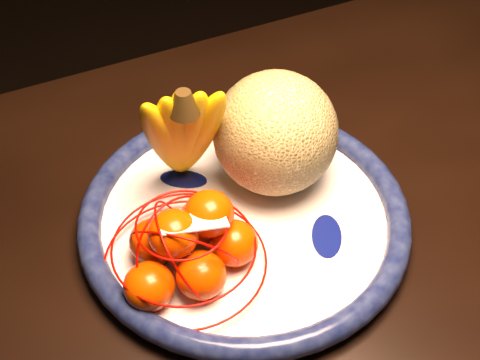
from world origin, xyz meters
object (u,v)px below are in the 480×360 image
dining_table (205,341)px  mandarin_bag (188,246)px  fruit_bowl (244,216)px  banana_bunch (182,130)px  cantaloupe (275,133)px

dining_table → mandarin_bag: bearing=85.4°
dining_table → fruit_bowl: bearing=41.4°
fruit_bowl → banana_bunch: size_ratio=2.06×
dining_table → fruit_bowl: size_ratio=4.14×
dining_table → banana_bunch: bearing=73.4°
fruit_bowl → mandarin_bag: (-0.09, -0.03, 0.04)m
dining_table → cantaloupe: bearing=38.9°
banana_bunch → dining_table: bearing=-95.1°
banana_bunch → cantaloupe: bearing=-4.1°
cantaloupe → banana_bunch: size_ratio=0.78×
fruit_bowl → banana_bunch: bearing=115.9°
fruit_bowl → banana_bunch: 0.13m
dining_table → banana_bunch: 0.26m
banana_bunch → mandarin_bag: banana_bunch is taller
dining_table → fruit_bowl: fruit_bowl is taller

